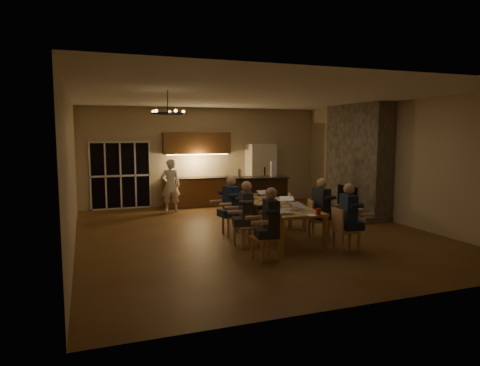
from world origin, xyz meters
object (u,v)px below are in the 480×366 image
laptop_d (287,200)px  chandelier (168,113)px  mug_front (280,206)px  bar_blender (273,169)px  refrigerator (261,174)px  redcup_near (318,211)px  can_right (287,200)px  chair_right_near (346,230)px  chair_left_far (233,216)px  plate_far (275,198)px  bar_bottle (239,173)px  chair_left_mid (246,226)px  person_left_far (231,206)px  chair_right_mid (319,220)px  plate_left (281,212)px  person_right_near (348,218)px  laptop_e (250,194)px  laptop_c (264,200)px  redcup_mid (252,201)px  bar_island (257,195)px  person_left_near (271,224)px  dining_table (275,221)px  chair_right_far (298,211)px  person_right_mid (321,209)px  laptop_b (302,206)px  mug_mid (271,199)px  plate_near (301,207)px  chair_left_near (265,237)px  mug_back (247,199)px  laptop_a (285,208)px  can_cola (246,195)px  can_silver (291,207)px  standing_person (171,186)px  laptop_f (266,193)px  person_left_mid (246,214)px

laptop_d → chandelier: bearing=-154.5°
mug_front → bar_blender: size_ratio=0.22×
refrigerator → laptop_d: 4.92m
redcup_near → can_right: same height
chandelier → chair_right_near: bearing=-20.6°
chair_left_far → plate_far: (1.20, 0.26, 0.31)m
bar_bottle → chair_right_near: bearing=-82.8°
chair_left_far → redcup_near: bearing=29.5°
chair_left_mid → person_left_far: 1.14m
chair_right_mid → plate_left: chair_right_mid is taller
person_right_near → laptop_e: person_right_near is taller
laptop_c → redcup_mid: 0.34m
bar_blender → bar_island: bearing=-176.1°
person_left_near → dining_table: bearing=160.3°
chair_right_far → person_right_mid: bearing=-159.9°
laptop_b → bar_bottle: bearing=60.0°
mug_mid → person_right_near: bearing=-70.8°
person_right_mid → laptop_e: 1.92m
person_left_far → person_left_near: bearing=-8.5°
laptop_e → plate_near: bearing=111.4°
chair_left_near → can_right: bearing=133.9°
mug_mid → mug_back: same height
dining_table → plate_far: bearing=65.9°
person_left_far → laptop_c: person_left_far is taller
chair_right_near → chair_right_mid: size_ratio=1.00×
chair_right_mid → laptop_c: laptop_c is taller
chair_left_mid → mug_mid: 1.59m
person_right_mid → bar_bottle: size_ratio=5.75×
person_left_near → bar_island: bearing=168.3°
mug_back → laptop_a: bearing=-85.3°
laptop_b → refrigerator: bearing=46.4°
laptop_a → redcup_mid: 1.39m
laptop_c → mug_front: (0.17, -0.48, -0.06)m
chair_left_near → chair_right_mid: (1.76, 1.03, 0.00)m
can_cola → plate_near: size_ratio=0.48×
refrigerator → bar_bottle: (-1.36, -1.62, 0.20)m
chair_left_near → person_right_mid: size_ratio=0.64×
mug_back → dining_table: bearing=-61.3°
chandelier → person_right_near: bearing=-19.7°
bar_island → bar_blender: bearing=4.6°
laptop_b → can_silver: size_ratio=2.67×
can_right → chair_left_mid: bearing=-149.0°
bar_island → laptop_e: bar_island is taller
standing_person → chair_right_mid: bearing=121.4°
chair_left_far → standing_person: standing_person is taller
laptop_f → bar_bottle: size_ratio=1.33×
laptop_f → can_right: laptop_f is taller
person_right_near → can_cola: person_right_near is taller
chair_right_far → person_left_mid: person_left_mid is taller
laptop_d → bar_bottle: size_ratio=1.33×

